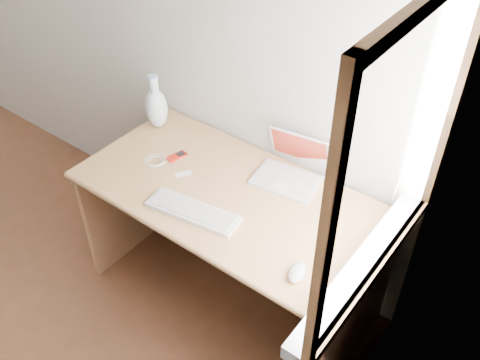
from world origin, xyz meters
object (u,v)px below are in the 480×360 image
Objects in this scene: external_keyboard at (193,211)px; vase at (156,107)px; laptop at (291,169)px; desk at (241,216)px.

external_keyboard is 0.70m from vase.
laptop is 0.75× the size of external_keyboard.
external_keyboard reaches higher than desk.
desk is at bearing -9.66° from vase.
laptop is 0.50m from external_keyboard.
laptop reaches higher than external_keyboard.
vase reaches higher than external_keyboard.
laptop is at bearing 46.44° from desk.
vase is (-0.58, 0.39, 0.11)m from external_keyboard.
desk is 0.35m from laptop.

